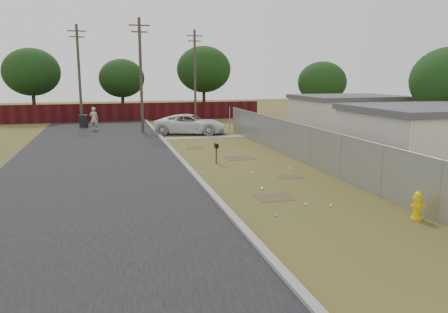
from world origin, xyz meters
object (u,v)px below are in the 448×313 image
object	(u,v)px
trash_bin	(84,121)
mailbox	(216,147)
fire_hydrant	(418,206)
pickup_truck	(190,124)
pedestrian	(94,119)

from	to	relation	value
trash_bin	mailbox	bearing A→B (deg)	-68.26
fire_hydrant	pickup_truck	bearing A→B (deg)	98.11
pickup_truck	pedestrian	size ratio (longest dim) A/B	2.86
pickup_truck	mailbox	bearing A→B (deg)	-164.93
fire_hydrant	trash_bin	size ratio (longest dim) A/B	0.88
mailbox	trash_bin	size ratio (longest dim) A/B	0.98
fire_hydrant	mailbox	distance (m)	11.22
mailbox	trash_bin	xyz separation A→B (m)	(-7.46, 18.71, -0.28)
fire_hydrant	pickup_truck	xyz separation A→B (m)	(-3.18, 22.31, 0.33)
pedestrian	pickup_truck	bearing A→B (deg)	168.51
pickup_truck	pedestrian	distance (m)	8.53
fire_hydrant	mailbox	bearing A→B (deg)	111.05
fire_hydrant	trash_bin	distance (m)	31.35
mailbox	pickup_truck	bearing A→B (deg)	85.92
fire_hydrant	pickup_truck	world-z (taller)	pickup_truck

